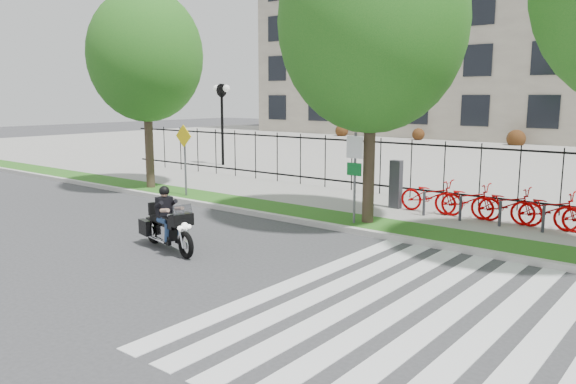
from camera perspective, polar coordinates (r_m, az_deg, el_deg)
The scene contains 14 objects.
ground at distance 12.59m, azimuth -7.01°, elevation -7.04°, with size 120.00×120.00×0.00m, color #343537.
curb at distance 15.61m, azimuth 3.84°, elevation -3.41°, with size 60.00×0.20×0.15m, color #B8B6AD.
grass_verge at distance 16.29m, azimuth 5.55°, elevation -2.87°, with size 60.00×1.50×0.15m, color #275515.
sidewalk at distance 18.40m, azimuth 9.83°, elevation -1.52°, with size 60.00×3.50×0.15m, color gray.
plaza at distance 34.67m, azimuth 24.09°, elevation 2.97°, with size 80.00×34.00×0.10m, color gray.
crosswalk_stripes at distance 9.90m, azimuth 13.35°, elevation -11.93°, with size 5.70×8.00×0.01m, color silver, non-canonical shape.
iron_fence at distance 19.76m, azimuth 12.39°, elevation 2.33°, with size 30.00×0.06×2.00m, color black, non-canonical shape.
lamp_post_left at distance 29.04m, azimuth -6.74°, elevation 8.85°, with size 1.06×0.70×4.25m.
street_tree_0 at distance 22.03m, azimuth -14.28°, elevation 13.25°, with size 4.25×4.25×7.39m.
street_tree_1 at distance 15.58m, azimuth 8.57°, elevation 16.56°, with size 5.03×5.03×8.25m.
bike_share_station at distance 16.17m, azimuth 26.68°, elevation -1.82°, with size 10.06×0.88×1.50m.
sign_pole_regulatory at distance 15.38m, azimuth 6.78°, elevation 2.65°, with size 0.50×0.09×2.50m.
sign_pole_warning at distance 19.94m, azimuth -10.47°, elevation 4.17°, with size 0.78×0.09×2.49m.
motorcycle_rider at distance 13.58m, azimuth -12.10°, elevation -3.28°, with size 2.35×1.00×1.84m.
Camera 1 is at (8.68, -8.38, 3.62)m, focal length 35.00 mm.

